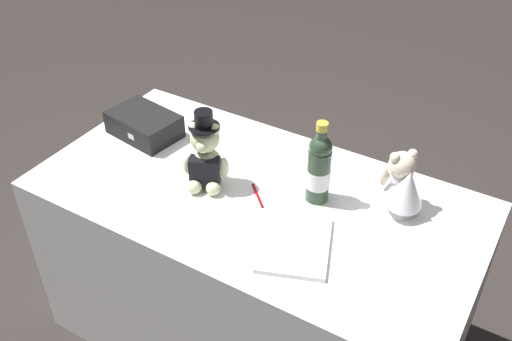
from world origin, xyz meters
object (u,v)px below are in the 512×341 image
object	(u,v)px
teddy_bear_bride	(401,185)
gift_case_black	(144,124)
champagne_bottle	(319,168)
guestbook	(295,244)
signing_pen	(257,194)
teddy_bear_groom	(205,158)

from	to	relation	value
teddy_bear_bride	gift_case_black	world-z (taller)	teddy_bear_bride
teddy_bear_bride	champagne_bottle	xyz separation A→B (m)	(-0.26, -0.10, 0.03)
gift_case_black	guestbook	bearing A→B (deg)	-17.39
champagne_bottle	signing_pen	distance (m)	0.24
champagne_bottle	guestbook	world-z (taller)	champagne_bottle
champagne_bottle	guestbook	xyz separation A→B (m)	(0.05, -0.25, -0.12)
champagne_bottle	signing_pen	world-z (taller)	champagne_bottle
teddy_bear_groom	gift_case_black	xyz separation A→B (m)	(-0.40, 0.14, -0.07)
signing_pen	champagne_bottle	bearing A→B (deg)	27.27
teddy_bear_groom	signing_pen	distance (m)	0.22
teddy_bear_groom	champagne_bottle	size ratio (longest dim) A/B	0.96
gift_case_black	teddy_bear_bride	bearing A→B (deg)	4.91
champagne_bottle	guestbook	distance (m)	0.28
champagne_bottle	teddy_bear_bride	bearing A→B (deg)	20.18
guestbook	teddy_bear_bride	bearing A→B (deg)	37.73
champagne_bottle	guestbook	bearing A→B (deg)	-79.39
teddy_bear_bride	signing_pen	bearing A→B (deg)	-156.77
signing_pen	teddy_bear_groom	bearing A→B (deg)	-169.29
teddy_bear_groom	signing_pen	bearing A→B (deg)	10.71
teddy_bear_bride	signing_pen	distance (m)	0.49
teddy_bear_groom	teddy_bear_bride	xyz separation A→B (m)	(0.63, 0.23, -0.02)
champagne_bottle	gift_case_black	size ratio (longest dim) A/B	1.04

